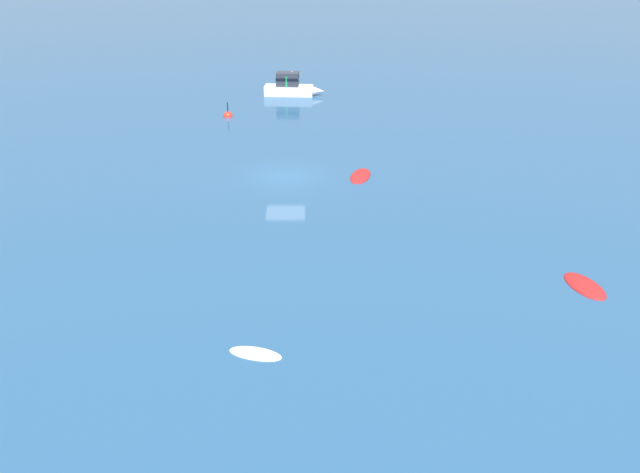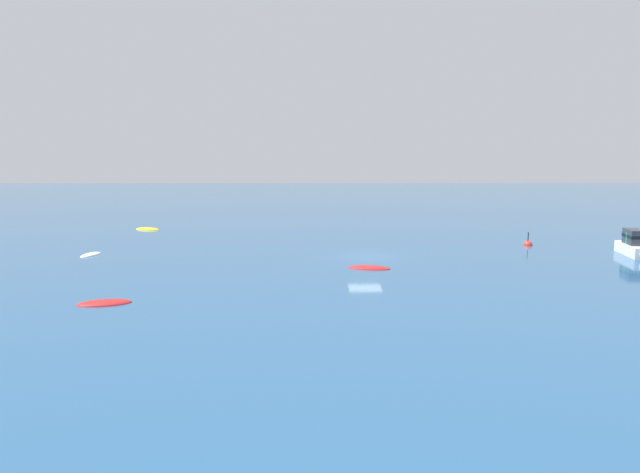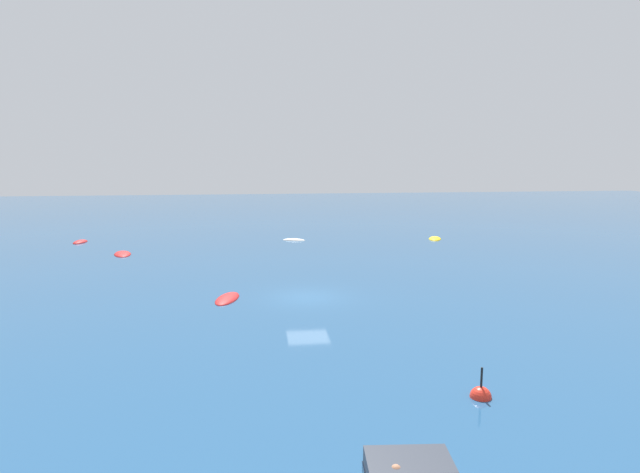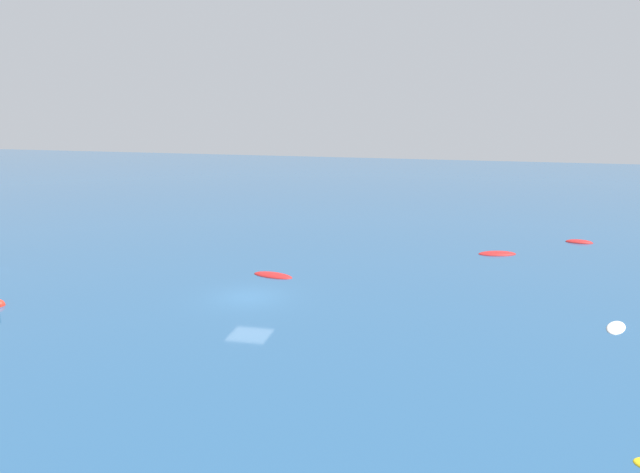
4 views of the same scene
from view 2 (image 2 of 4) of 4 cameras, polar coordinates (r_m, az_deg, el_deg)
ground_plane at (r=50.34m, az=3.93°, el=-1.69°), size 160.00×160.00×0.00m
launch at (r=55.81m, az=25.56°, el=-0.70°), size 1.77×5.19×2.02m
dinghy at (r=37.94m, az=-18.13°, el=-5.54°), size 3.17×2.03×0.43m
skiff at (r=66.60m, az=-14.67°, el=0.58°), size 2.77×1.95×0.42m
tender at (r=53.59m, az=-19.19°, el=-1.53°), size 1.60×2.42×0.36m
rib at (r=45.67m, az=4.26°, el=-2.77°), size 3.15×1.87×0.42m
channel_buoy at (r=57.83m, az=17.50°, el=-0.72°), size 0.77×0.77×1.49m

